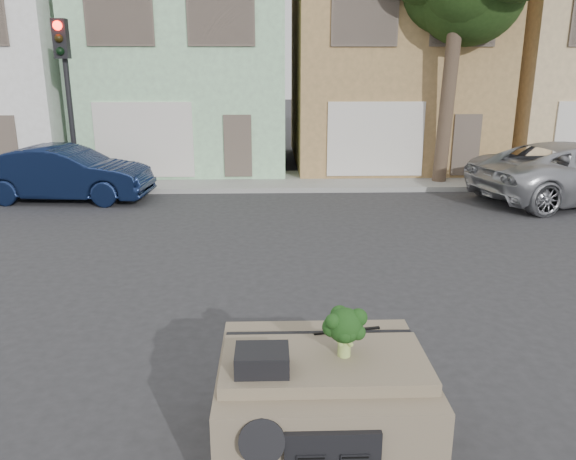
{
  "coord_description": "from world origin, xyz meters",
  "views": [
    {
      "loc": [
        -0.49,
        -7.82,
        3.73
      ],
      "look_at": [
        -0.23,
        0.5,
        1.3
      ],
      "focal_mm": 35.0,
      "sensor_mm": 36.0,
      "label": 1
    }
  ],
  "objects_px": {
    "broccoli": "(345,332)",
    "silver_pickup": "(574,201)",
    "navy_sedan": "(68,200)",
    "traffic_signal": "(69,108)"
  },
  "relations": [
    {
      "from": "broccoli",
      "to": "silver_pickup",
      "type": "bearing_deg",
      "value": 53.2
    },
    {
      "from": "navy_sedan",
      "to": "broccoli",
      "type": "xyz_separation_m",
      "value": [
        6.54,
        -11.33,
        1.36
      ]
    },
    {
      "from": "traffic_signal",
      "to": "broccoli",
      "type": "relative_size",
      "value": 10.47
    },
    {
      "from": "navy_sedan",
      "to": "broccoli",
      "type": "bearing_deg",
      "value": -145.14
    },
    {
      "from": "traffic_signal",
      "to": "broccoli",
      "type": "height_order",
      "value": "traffic_signal"
    },
    {
      "from": "navy_sedan",
      "to": "broccoli",
      "type": "height_order",
      "value": "broccoli"
    },
    {
      "from": "silver_pickup",
      "to": "broccoli",
      "type": "xyz_separation_m",
      "value": [
        -8.07,
        -10.79,
        1.36
      ]
    },
    {
      "from": "silver_pickup",
      "to": "navy_sedan",
      "type": "bearing_deg",
      "value": 73.58
    },
    {
      "from": "navy_sedan",
      "to": "traffic_signal",
      "type": "distance_m",
      "value": 2.86
    },
    {
      "from": "traffic_signal",
      "to": "navy_sedan",
      "type": "bearing_deg",
      "value": -83.59
    }
  ]
}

